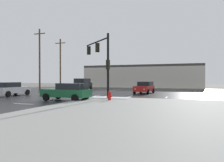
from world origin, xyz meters
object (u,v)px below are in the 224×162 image
at_px(fire_hydrant, 110,96).
at_px(sedan_red, 145,87).
at_px(suv_black, 82,84).
at_px(utility_pole_far, 40,58).
at_px(sedan_green, 68,91).
at_px(traffic_signal_mast, 101,56).
at_px(utility_pole_distant, 60,63).
at_px(sedan_silver, 11,89).

bearing_deg(fire_hydrant, sedan_red, 86.28).
height_order(suv_black, utility_pole_far, utility_pole_far).
bearing_deg(sedan_green, traffic_signal_mast, -122.54).
height_order(sedan_red, utility_pole_distant, utility_pole_distant).
bearing_deg(utility_pole_far, sedan_green, -44.24).
distance_m(fire_hydrant, utility_pole_far, 22.48).
relative_size(fire_hydrant, suv_black, 0.16).
bearing_deg(utility_pole_distant, suv_black, -23.27).
bearing_deg(sedan_silver, sedan_green, -106.39).
xyz_separation_m(fire_hydrant, suv_black, (-10.98, 15.83, 0.55)).
relative_size(sedan_silver, utility_pole_far, 0.44).
distance_m(sedan_green, sedan_silver, 9.37).
distance_m(sedan_green, utility_pole_distant, 23.45).
height_order(traffic_signal_mast, sedan_silver, traffic_signal_mast).
bearing_deg(utility_pole_distant, sedan_green, -54.99).
bearing_deg(sedan_red, utility_pole_distant, -107.87).
bearing_deg(utility_pole_far, fire_hydrant, -36.27).
bearing_deg(traffic_signal_mast, suv_black, -12.11).
height_order(suv_black, sedan_silver, suv_black).
height_order(traffic_signal_mast, sedan_green, traffic_signal_mast).
distance_m(sedan_green, sedan_red, 12.81).
distance_m(fire_hydrant, sedan_green, 3.99).
bearing_deg(traffic_signal_mast, sedan_green, 98.26).
distance_m(sedan_silver, utility_pole_far, 12.78).
relative_size(traffic_signal_mast, utility_pole_far, 0.59).
distance_m(fire_hydrant, sedan_silver, 13.17).
bearing_deg(sedan_silver, utility_pole_distant, 12.61).
bearing_deg(traffic_signal_mast, sedan_silver, 46.31).
bearing_deg(traffic_signal_mast, utility_pole_far, 10.04).
xyz_separation_m(traffic_signal_mast, utility_pole_far, (-15.81, 10.39, 1.21)).
relative_size(sedan_red, sedan_silver, 1.01).
relative_size(sedan_green, utility_pole_far, 0.44).
bearing_deg(sedan_green, sedan_silver, -12.24).
bearing_deg(fire_hydrant, utility_pole_far, 143.73).
distance_m(suv_black, utility_pole_far, 8.50).
height_order(sedan_green, utility_pole_far, utility_pole_far).
xyz_separation_m(traffic_signal_mast, utility_pole_distant, (-15.32, 15.92, 0.82)).
relative_size(sedan_green, utility_pole_distant, 0.47).
xyz_separation_m(utility_pole_far, utility_pole_distant, (0.49, 5.52, -0.39)).
height_order(traffic_signal_mast, sedan_red, traffic_signal_mast).
distance_m(sedan_green, suv_black, 17.67).
height_order(traffic_signal_mast, utility_pole_distant, utility_pole_distant).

